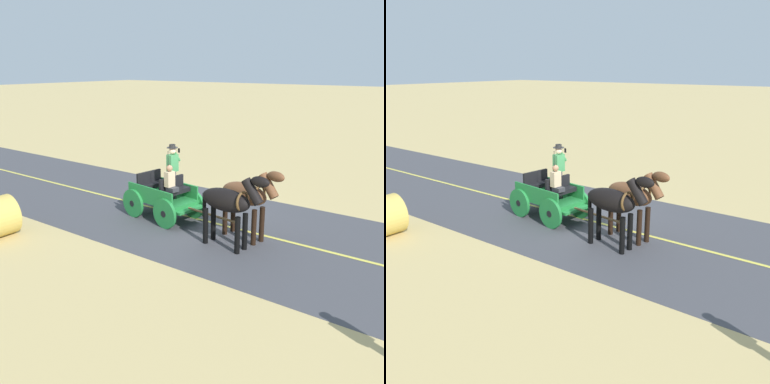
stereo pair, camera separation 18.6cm
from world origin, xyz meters
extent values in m
plane|color=tan|center=(0.00, 0.00, 0.00)|extent=(200.00, 200.00, 0.00)
cube|color=#424247|center=(0.00, 0.00, 0.00)|extent=(6.52, 160.00, 0.01)
cube|color=#DBCC4C|center=(0.00, 0.00, 0.01)|extent=(0.12, 160.00, 0.00)
cube|color=#1E7233|center=(0.54, -0.87, 0.66)|extent=(1.47, 2.34, 0.12)
cube|color=#1E7233|center=(-0.03, -0.79, 0.94)|extent=(0.33, 2.08, 0.44)
cube|color=#1E7233|center=(1.10, -0.94, 0.94)|extent=(0.33, 2.08, 0.44)
cube|color=#1E7233|center=(0.69, 0.34, 0.56)|extent=(1.10, 0.38, 0.08)
cube|color=#1E7233|center=(0.38, -2.06, 0.48)|extent=(0.74, 0.29, 0.06)
cube|color=black|center=(0.61, -0.27, 1.04)|extent=(1.06, 0.49, 0.14)
cube|color=black|center=(0.59, -0.44, 1.26)|extent=(1.02, 0.21, 0.44)
cube|color=black|center=(0.47, -1.36, 1.04)|extent=(1.06, 0.49, 0.14)
cube|color=black|center=(0.45, -1.54, 1.26)|extent=(1.02, 0.21, 0.44)
cylinder|color=#1E7233|center=(-0.01, -0.02, 0.48)|extent=(0.22, 0.96, 0.96)
cylinder|color=black|center=(-0.01, -0.02, 0.48)|extent=(0.15, 0.22, 0.21)
cylinder|color=#1E7233|center=(1.28, -0.19, 0.48)|extent=(0.22, 0.96, 0.96)
cylinder|color=black|center=(1.28, -0.19, 0.48)|extent=(0.15, 0.22, 0.21)
cylinder|color=#1E7233|center=(-0.21, -1.55, 0.48)|extent=(0.22, 0.96, 0.96)
cylinder|color=black|center=(-0.21, -1.55, 0.48)|extent=(0.15, 0.22, 0.21)
cylinder|color=#1E7233|center=(1.08, -1.71, 0.48)|extent=(0.22, 0.96, 0.96)
cylinder|color=black|center=(1.08, -1.71, 0.48)|extent=(0.15, 0.22, 0.21)
cylinder|color=brown|center=(0.82, 1.32, 0.61)|extent=(0.33, 1.99, 0.07)
cylinder|color=black|center=(0.91, -0.30, 1.74)|extent=(0.02, 0.02, 1.30)
cylinder|color=#2D2D33|center=(0.43, -0.52, 1.17)|extent=(0.22, 0.22, 0.90)
cube|color=#387F47|center=(0.43, -0.52, 1.90)|extent=(0.37, 0.26, 0.56)
sphere|color=beige|center=(0.43, -0.52, 2.30)|extent=(0.22, 0.22, 0.22)
cylinder|color=black|center=(0.43, -0.52, 2.40)|extent=(0.36, 0.36, 0.01)
cylinder|color=black|center=(0.43, -0.52, 2.45)|extent=(0.20, 0.20, 0.10)
cylinder|color=#387F47|center=(0.26, -0.46, 2.08)|extent=(0.27, 0.11, 0.32)
cube|color=black|center=(0.20, -0.43, 2.28)|extent=(0.03, 0.07, 0.14)
cube|color=#2D2D33|center=(0.88, -0.18, 1.18)|extent=(0.32, 0.35, 0.14)
cube|color=tan|center=(0.86, -0.30, 1.49)|extent=(0.32, 0.24, 0.48)
sphere|color=#9E7051|center=(0.86, -0.30, 1.84)|extent=(0.20, 0.20, 0.20)
ellipsoid|color=brown|center=(0.50, 2.16, 1.37)|extent=(0.83, 1.64, 0.64)
cylinder|color=black|center=(0.42, 2.73, 0.53)|extent=(0.15, 0.15, 1.05)
cylinder|color=black|center=(0.78, 2.67, 0.53)|extent=(0.15, 0.15, 1.05)
cylinder|color=black|center=(0.22, 1.66, 0.53)|extent=(0.15, 0.15, 1.05)
cylinder|color=black|center=(0.58, 1.59, 0.53)|extent=(0.15, 0.15, 1.05)
cylinder|color=brown|center=(0.66, 2.99, 1.77)|extent=(0.37, 0.68, 0.73)
ellipsoid|color=brown|center=(0.70, 3.21, 2.07)|extent=(0.31, 0.57, 0.28)
cube|color=black|center=(0.65, 2.97, 1.81)|extent=(0.15, 0.50, 0.56)
cylinder|color=black|center=(0.37, 1.43, 1.07)|extent=(0.11, 0.11, 0.70)
torus|color=brown|center=(0.60, 2.70, 1.45)|extent=(0.55, 0.17, 0.55)
ellipsoid|color=black|center=(1.34, 2.06, 1.37)|extent=(0.67, 1.60, 0.64)
cylinder|color=black|center=(1.20, 2.61, 0.53)|extent=(0.15, 0.15, 1.05)
cylinder|color=black|center=(1.56, 2.59, 0.53)|extent=(0.15, 0.15, 1.05)
cylinder|color=black|center=(1.12, 1.52, 0.53)|extent=(0.15, 0.15, 1.05)
cylinder|color=black|center=(1.48, 1.50, 0.53)|extent=(0.15, 0.15, 1.05)
cylinder|color=black|center=(1.40, 2.90, 1.77)|extent=(0.31, 0.67, 0.73)
ellipsoid|color=black|center=(1.42, 3.12, 2.07)|extent=(0.26, 0.55, 0.28)
cube|color=black|center=(1.40, 2.88, 1.81)|extent=(0.10, 0.51, 0.56)
cylinder|color=black|center=(1.28, 1.32, 1.07)|extent=(0.11, 0.11, 0.70)
torus|color=brown|center=(1.38, 2.60, 1.45)|extent=(0.55, 0.11, 0.55)
camera|label=1|loc=(10.80, 7.80, 4.91)|focal=39.58mm
camera|label=2|loc=(10.69, 7.95, 4.91)|focal=39.58mm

